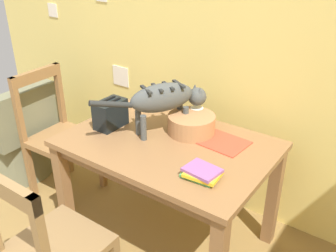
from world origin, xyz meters
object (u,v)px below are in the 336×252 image
(cat, at_px, (166,99))
(wicker_basket, at_px, (191,124))
(wicker_armchair, at_px, (16,143))
(coffee_mug, at_px, (197,114))
(dining_table, at_px, (168,155))
(wooden_chair_far, at_px, (59,136))
(magazine, at_px, (221,142))
(book_stack, at_px, (202,173))
(toaster, at_px, (110,114))
(wooden_chair_near, at_px, (50,248))
(saucer_bowl, at_px, (196,122))

(cat, bearing_deg, wicker_basket, 57.70)
(wicker_armchair, bearing_deg, coffee_mug, -77.62)
(dining_table, xyz_separation_m, wooden_chair_far, (-0.98, -0.03, -0.17))
(magazine, bearing_deg, coffee_mug, 159.07)
(book_stack, height_order, wooden_chair_far, wooden_chair_far)
(dining_table, relative_size, magazine, 4.12)
(toaster, distance_m, wooden_chair_near, 0.86)
(saucer_bowl, bearing_deg, dining_table, -93.22)
(dining_table, bearing_deg, wicker_basket, 74.21)
(cat, xyz_separation_m, wicker_basket, (0.13, 0.08, -0.15))
(saucer_bowl, relative_size, wooden_chair_near, 0.20)
(dining_table, bearing_deg, book_stack, -29.83)
(wooden_chair_far, height_order, wicker_armchair, wooden_chair_far)
(coffee_mug, xyz_separation_m, wicker_basket, (0.03, -0.11, -0.01))
(wooden_chair_near, distance_m, wicker_armchair, 1.53)
(wicker_armchair, bearing_deg, cat, -84.00)
(cat, distance_m, magazine, 0.41)
(wooden_chair_near, xyz_separation_m, wooden_chair_far, (-0.85, 0.77, 0.00))
(wooden_chair_near, relative_size, wicker_armchair, 1.21)
(magazine, xyz_separation_m, toaster, (-0.66, -0.22, 0.08))
(dining_table, distance_m, wooden_chair_near, 0.82)
(cat, height_order, wooden_chair_far, cat)
(coffee_mug, bearing_deg, book_stack, -56.08)
(magazine, xyz_separation_m, wicker_basket, (-0.21, 0.00, 0.06))
(saucer_bowl, distance_m, toaster, 0.54)
(magazine, bearing_deg, wicker_basket, -175.93)
(cat, bearing_deg, wooden_chair_far, -143.61)
(wooden_chair_near, bearing_deg, saucer_bowl, 82.75)
(saucer_bowl, xyz_separation_m, toaster, (-0.42, -0.33, 0.07))
(book_stack, bearing_deg, toaster, 168.67)
(dining_table, distance_m, wicker_armchair, 1.52)
(saucer_bowl, xyz_separation_m, wicker_armchair, (-1.49, -0.37, -0.46))
(book_stack, xyz_separation_m, wooden_chair_far, (-1.32, 0.17, -0.28))
(wooden_chair_far, bearing_deg, wicker_basket, 98.68)
(dining_table, bearing_deg, coffee_mug, 86.03)
(saucer_bowl, xyz_separation_m, magazine, (0.24, -0.11, -0.01))
(magazine, xyz_separation_m, book_stack, (0.09, -0.37, 0.02))
(toaster, distance_m, wooden_chair_far, 0.67)
(toaster, distance_m, wicker_armchair, 1.20)
(dining_table, bearing_deg, wooden_chair_near, -98.75)
(cat, bearing_deg, wicker_armchair, -143.89)
(dining_table, bearing_deg, wicker_armchair, -176.59)
(toaster, bearing_deg, wooden_chair_far, 177.77)
(dining_table, xyz_separation_m, wooden_chair_near, (-0.12, -0.79, -0.17))
(magazine, height_order, wicker_basket, wicker_basket)
(saucer_bowl, height_order, wicker_basket, wicker_basket)
(cat, height_order, wicker_basket, cat)
(coffee_mug, bearing_deg, wooden_chair_near, -97.49)
(book_stack, distance_m, toaster, 0.76)
(coffee_mug, bearing_deg, wicker_armchair, -165.97)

